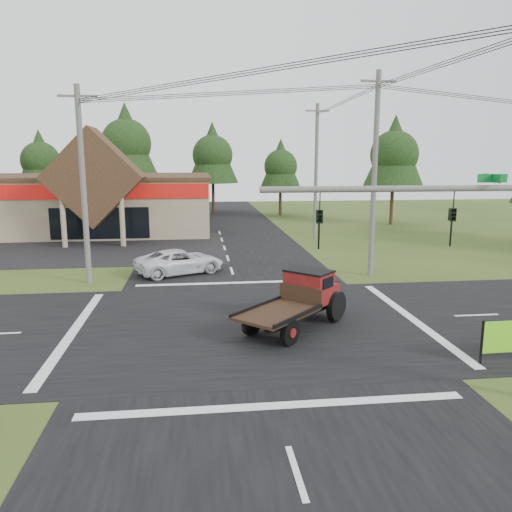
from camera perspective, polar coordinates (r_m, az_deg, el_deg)
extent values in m
plane|color=#324518|center=(20.81, -0.82, -7.84)|extent=(120.00, 120.00, 0.00)
cube|color=black|center=(20.80, -0.82, -7.81)|extent=(12.00, 120.00, 0.02)
cube|color=black|center=(20.80, -0.82, -7.81)|extent=(120.00, 12.00, 0.02)
cube|color=black|center=(40.95, -23.67, 0.68)|extent=(28.00, 14.00, 0.02)
cube|color=gray|center=(51.68, -22.54, 5.53)|extent=(30.00, 15.00, 5.00)
cube|color=#332215|center=(51.54, -22.75, 8.35)|extent=(30.40, 15.40, 0.30)
cube|color=#B2120D|center=(44.37, -25.29, 6.61)|extent=(30.00, 0.12, 1.20)
cube|color=#332215|center=(41.87, -17.95, 8.57)|extent=(7.78, 4.00, 7.78)
cylinder|color=gray|center=(40.95, -21.15, 3.68)|extent=(0.40, 0.40, 4.00)
cylinder|color=gray|center=(40.08, -15.04, 3.90)|extent=(0.40, 0.40, 4.00)
cube|color=black|center=(43.13, -17.41, 3.59)|extent=(8.00, 0.08, 2.60)
cylinder|color=#595651|center=(13.30, 17.94, 7.34)|extent=(8.00, 0.16, 0.16)
imported|color=black|center=(13.84, 21.47, 3.07)|extent=(0.16, 0.20, 1.00)
imported|color=black|center=(12.57, 7.23, 3.01)|extent=(0.16, 0.20, 1.00)
cube|color=#0C6626|center=(14.24, 25.41, 8.03)|extent=(0.80, 0.04, 0.22)
cylinder|color=#595651|center=(28.26, -19.13, 7.44)|extent=(0.30, 0.30, 10.50)
cube|color=#595651|center=(28.39, -19.75, 16.84)|extent=(2.00, 0.12, 0.12)
cylinder|color=#595651|center=(29.36, 13.36, 8.84)|extent=(0.30, 0.30, 11.50)
cube|color=#595651|center=(29.64, 13.83, 18.83)|extent=(2.00, 0.12, 0.12)
cylinder|color=#595651|center=(42.78, 6.88, 9.47)|extent=(0.30, 0.30, 11.20)
cube|color=#595651|center=(42.94, 7.04, 16.15)|extent=(2.00, 0.12, 0.12)
cylinder|color=#332316|center=(64.34, -23.09, 5.75)|extent=(0.36, 0.36, 3.50)
cone|color=black|center=(64.15, -23.44, 10.23)|extent=(5.60, 5.60, 6.60)
sphere|color=black|center=(64.15, -23.42, 9.97)|extent=(4.40, 4.40, 4.40)
cylinder|color=#332316|center=(61.26, -14.33, 6.55)|extent=(0.36, 0.36, 4.55)
cone|color=black|center=(61.14, -14.63, 12.69)|extent=(7.28, 7.28, 8.58)
sphere|color=black|center=(61.12, -14.61, 12.33)|extent=(5.72, 5.72, 5.72)
cylinder|color=#332316|center=(61.80, -4.90, 6.57)|extent=(0.36, 0.36, 3.85)
cone|color=black|center=(61.62, -4.99, 11.72)|extent=(6.16, 6.16, 7.26)
sphere|color=black|center=(61.61, -4.98, 11.41)|extent=(4.84, 4.84, 4.84)
cylinder|color=#332316|center=(60.64, 2.79, 6.17)|extent=(0.36, 0.36, 3.15)
cone|color=black|center=(60.42, 2.83, 10.47)|extent=(5.04, 5.04, 5.94)
sphere|color=black|center=(60.42, 2.83, 10.22)|extent=(3.96, 3.96, 3.96)
cylinder|color=#332316|center=(53.69, 15.24, 5.54)|extent=(0.36, 0.36, 3.85)
cone|color=black|center=(53.47, 15.54, 11.47)|extent=(6.16, 6.16, 7.26)
sphere|color=black|center=(53.47, 15.52, 11.12)|extent=(4.84, 4.84, 4.84)
imported|color=silver|center=(29.99, -8.69, -0.62)|extent=(5.77, 4.38, 1.46)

